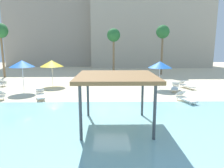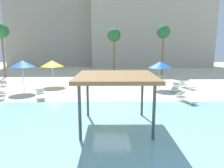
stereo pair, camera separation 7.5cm
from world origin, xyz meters
name	(u,v)px [view 1 (the left image)]	position (x,y,z in m)	size (l,w,h in m)	color
ground_plane	(112,108)	(0.00, 0.00, 0.00)	(80.00, 80.00, 0.00)	beige
lagoon_water	(114,146)	(0.00, -5.25, 0.02)	(44.00, 13.50, 0.04)	#8CC6CC
shade_pavilion	(116,78)	(0.18, -3.12, 2.53)	(3.91, 3.91, 2.71)	#42474C
beach_umbrella_yellow_0	(52,63)	(-6.09, 8.00, 2.37)	(2.37, 2.37, 2.70)	silver
beach_umbrella_blue_1	(22,64)	(-7.95, 5.17, 2.59)	(2.18, 2.18, 2.89)	silver
beach_umbrella_blue_4	(160,65)	(4.74, 6.26, 2.39)	(2.25, 2.25, 2.70)	silver
lounge_chair_1	(186,85)	(7.52, 6.65, 0.33)	(1.22, 1.99, 0.74)	white
lounge_chair_2	(175,87)	(6.04, 5.41, 0.33)	(1.27, 1.98, 0.74)	white
lounge_chair_3	(40,95)	(-5.62, 2.64, 0.33)	(1.24, 1.99, 0.74)	white
lounge_chair_4	(185,98)	(5.50, 1.48, 0.33)	(1.13, 1.99, 0.74)	white
palm_tree_0	(163,33)	(7.59, 16.62, 5.97)	(1.90, 1.90, 7.12)	brown
palm_tree_1	(114,36)	(0.54, 16.82, 5.53)	(1.90, 1.90, 6.66)	brown
palm_tree_2	(0,32)	(-14.23, 14.23, 5.93)	(1.90, 1.90, 7.08)	brown
hotel_block_0	(67,20)	(-9.31, 33.60, 9.94)	(23.97, 9.70, 19.89)	#9E9384
hotel_block_1	(149,21)	(8.22, 30.61, 9.23)	(23.37, 10.16, 18.47)	#B2A893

